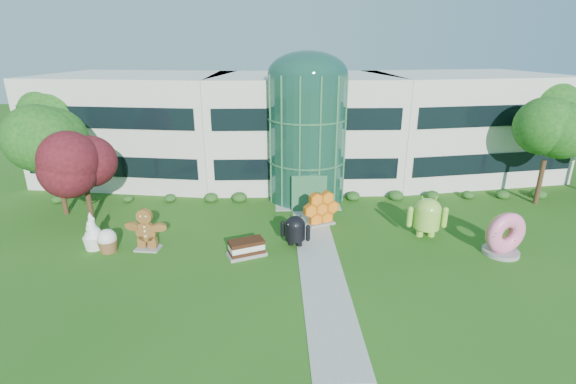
{
  "coord_description": "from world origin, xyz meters",
  "views": [
    {
      "loc": [
        -2.48,
        -20.03,
        11.89
      ],
      "look_at": [
        -1.66,
        6.0,
        2.6
      ],
      "focal_mm": 26.0,
      "sensor_mm": 36.0,
      "label": 1
    }
  ],
  "objects_px": {
    "android_green": "(428,214)",
    "android_black": "(295,229)",
    "donut": "(504,233)",
    "gingerbread": "(146,229)"
  },
  "relations": [
    {
      "from": "android_green",
      "to": "android_black",
      "type": "relative_size",
      "value": 1.33
    },
    {
      "from": "donut",
      "to": "android_green",
      "type": "bearing_deg",
      "value": 129.93
    },
    {
      "from": "android_green",
      "to": "donut",
      "type": "distance_m",
      "value": 4.5
    },
    {
      "from": "donut",
      "to": "android_black",
      "type": "bearing_deg",
      "value": 158.07
    },
    {
      "from": "android_black",
      "to": "gingerbread",
      "type": "height_order",
      "value": "gingerbread"
    },
    {
      "from": "android_green",
      "to": "gingerbread",
      "type": "relative_size",
      "value": 1.05
    },
    {
      "from": "donut",
      "to": "gingerbread",
      "type": "bearing_deg",
      "value": 161.54
    },
    {
      "from": "android_green",
      "to": "donut",
      "type": "height_order",
      "value": "android_green"
    },
    {
      "from": "gingerbread",
      "to": "android_black",
      "type": "bearing_deg",
      "value": 9.18
    },
    {
      "from": "donut",
      "to": "gingerbread",
      "type": "relative_size",
      "value": 0.94
    }
  ]
}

